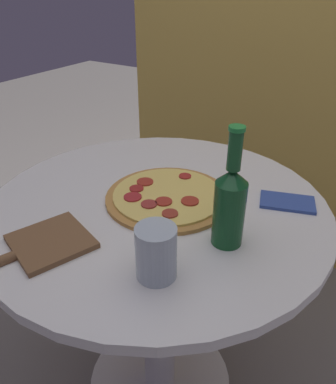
% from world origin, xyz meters
% --- Properties ---
extents(ground_plane, '(8.00, 8.00, 0.00)m').
position_xyz_m(ground_plane, '(0.00, 0.00, 0.00)').
color(ground_plane, slate).
extents(table, '(0.84, 0.84, 0.73)m').
position_xyz_m(table, '(0.00, 0.00, 0.52)').
color(table, silver).
rests_on(table, ground_plane).
extents(fence_panel, '(1.48, 0.04, 1.78)m').
position_xyz_m(fence_panel, '(0.00, 0.95, 0.89)').
color(fence_panel, gold).
rests_on(fence_panel, ground_plane).
extents(pizza, '(0.31, 0.31, 0.02)m').
position_xyz_m(pizza, '(0.02, 0.02, 0.74)').
color(pizza, '#B77F3D').
rests_on(pizza, table).
extents(beer_bottle, '(0.06, 0.06, 0.25)m').
position_xyz_m(beer_bottle, '(0.21, -0.06, 0.82)').
color(beer_bottle, '#144C23').
rests_on(beer_bottle, table).
extents(pizza_paddle, '(0.19, 0.29, 0.02)m').
position_xyz_m(pizza_paddle, '(-0.10, -0.28, 0.73)').
color(pizza_paddle, brown).
rests_on(pizza_paddle, table).
extents(drinking_glass, '(0.08, 0.08, 0.11)m').
position_xyz_m(drinking_glass, '(0.14, -0.22, 0.78)').
color(drinking_glass, '#ADBCC6').
rests_on(drinking_glass, table).
extents(napkin, '(0.15, 0.11, 0.01)m').
position_xyz_m(napkin, '(0.27, 0.16, 0.73)').
color(napkin, '#334C99').
rests_on(napkin, table).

